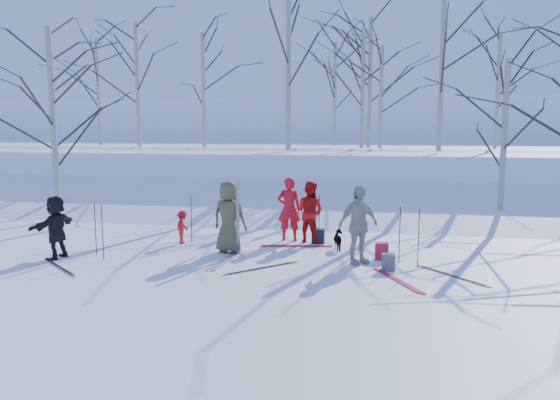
% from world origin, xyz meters
% --- Properties ---
extents(ground, '(120.00, 120.00, 0.00)m').
position_xyz_m(ground, '(0.00, 0.00, 0.00)').
color(ground, white).
rests_on(ground, ground).
extents(snow_ramp, '(70.00, 9.49, 4.12)m').
position_xyz_m(snow_ramp, '(0.00, 7.00, 0.15)').
color(snow_ramp, white).
rests_on(snow_ramp, ground).
extents(snow_plateau, '(70.00, 18.00, 2.20)m').
position_xyz_m(snow_plateau, '(0.00, 17.00, 1.00)').
color(snow_plateau, white).
rests_on(snow_plateau, ground).
extents(far_hill, '(90.00, 30.00, 6.00)m').
position_xyz_m(far_hill, '(0.00, 38.00, 2.00)').
color(far_hill, white).
rests_on(far_hill, ground).
extents(skier_olive_center, '(1.00, 0.75, 1.84)m').
position_xyz_m(skier_olive_center, '(-1.20, 0.89, 0.92)').
color(skier_olive_center, '#4E4E2E').
rests_on(skier_olive_center, ground).
extents(skier_red_north, '(0.68, 0.48, 1.79)m').
position_xyz_m(skier_red_north, '(0.05, 2.61, 0.90)').
color(skier_red_north, red).
rests_on(skier_red_north, ground).
extents(skier_redor_behind, '(1.00, 0.90, 1.69)m').
position_xyz_m(skier_redor_behind, '(0.64, 2.53, 0.85)').
color(skier_redor_behind, red).
rests_on(skier_redor_behind, ground).
extents(skier_red_seated, '(0.34, 0.59, 0.92)m').
position_xyz_m(skier_red_seated, '(-2.75, 1.66, 0.46)').
color(skier_red_seated, red).
rests_on(skier_red_seated, ground).
extents(skier_cream_east, '(1.12, 1.03, 1.85)m').
position_xyz_m(skier_cream_east, '(2.07, 0.36, 0.92)').
color(skier_cream_east, beige).
rests_on(skier_cream_east, ground).
extents(skier_grey_west, '(0.65, 1.48, 1.54)m').
position_xyz_m(skier_grey_west, '(-5.16, -0.49, 0.77)').
color(skier_grey_west, black).
rests_on(skier_grey_west, ground).
extents(dog, '(0.47, 0.68, 0.53)m').
position_xyz_m(dog, '(1.54, 1.67, 0.26)').
color(dog, black).
rests_on(dog, ground).
extents(upright_ski_left, '(0.11, 0.17, 1.90)m').
position_xyz_m(upright_ski_left, '(-0.92, 0.68, 0.95)').
color(upright_ski_left, silver).
rests_on(upright_ski_left, ground).
extents(upright_ski_right, '(0.14, 0.23, 1.89)m').
position_xyz_m(upright_ski_right, '(-0.91, 0.67, 0.95)').
color(upright_ski_right, silver).
rests_on(upright_ski_right, ground).
extents(ski_pair_a, '(2.08, 2.10, 0.02)m').
position_xyz_m(ski_pair_a, '(4.12, -0.33, 0.01)').
color(ski_pair_a, silver).
rests_on(ski_pair_a, ground).
extents(ski_pair_b, '(1.76, 2.06, 0.02)m').
position_xyz_m(ski_pair_b, '(2.97, -0.92, 0.01)').
color(ski_pair_b, '#B81A30').
rests_on(ski_pair_b, ground).
extents(ski_pair_c, '(0.52, 1.93, 0.02)m').
position_xyz_m(ski_pair_c, '(-1.05, -0.02, 0.01)').
color(ski_pair_c, silver).
rests_on(ski_pair_c, ground).
extents(ski_pair_d, '(2.06, 2.10, 0.02)m').
position_xyz_m(ski_pair_d, '(-4.58, -1.31, 0.01)').
color(ski_pair_d, silver).
rests_on(ski_pair_d, ground).
extents(ski_pair_e, '(0.80, 1.96, 0.02)m').
position_xyz_m(ski_pair_e, '(0.37, 1.88, 0.01)').
color(ski_pair_e, '#B81A30').
rests_on(ski_pair_e, ground).
extents(ski_pair_f, '(2.10, 2.10, 0.02)m').
position_xyz_m(ski_pair_f, '(-0.03, -0.50, 0.01)').
color(ski_pair_f, silver).
rests_on(ski_pair_f, ground).
extents(ski_pole_a, '(0.02, 0.02, 1.34)m').
position_xyz_m(ski_pole_a, '(0.91, 2.44, 0.67)').
color(ski_pole_a, black).
rests_on(ski_pole_a, ground).
extents(ski_pole_b, '(0.02, 0.02, 1.34)m').
position_xyz_m(ski_pole_b, '(-2.50, 1.70, 0.67)').
color(ski_pole_b, black).
rests_on(ski_pole_b, ground).
extents(ski_pole_c, '(0.02, 0.02, 1.34)m').
position_xyz_m(ski_pole_c, '(3.03, 0.61, 0.67)').
color(ski_pole_c, black).
rests_on(ski_pole_c, ground).
extents(ski_pole_d, '(0.02, 0.02, 1.34)m').
position_xyz_m(ski_pole_d, '(3.44, 0.31, 0.67)').
color(ski_pole_d, black).
rests_on(ski_pole_d, ground).
extents(ski_pole_e, '(0.02, 0.02, 1.34)m').
position_xyz_m(ski_pole_e, '(-4.42, 0.05, 0.67)').
color(ski_pole_e, black).
rests_on(ski_pole_e, ground).
extents(ski_pole_f, '(0.02, 0.02, 1.34)m').
position_xyz_m(ski_pole_f, '(-3.95, -0.47, 0.67)').
color(ski_pole_f, black).
rests_on(ski_pole_f, ground).
extents(backpack_red, '(0.32, 0.22, 0.42)m').
position_xyz_m(backpack_red, '(2.63, 0.83, 0.21)').
color(backpack_red, '#B51B30').
rests_on(backpack_red, ground).
extents(backpack_grey, '(0.30, 0.20, 0.38)m').
position_xyz_m(backpack_grey, '(2.78, -0.14, 0.19)').
color(backpack_grey, '#595B61').
rests_on(backpack_grey, ground).
extents(backpack_dark, '(0.34, 0.24, 0.40)m').
position_xyz_m(backpack_dark, '(0.90, 2.40, 0.20)').
color(backpack_dark, black).
rests_on(backpack_dark, ground).
extents(birch_plateau_a, '(5.81, 5.81, 7.44)m').
position_xyz_m(birch_plateau_a, '(-1.36, 10.42, 5.92)').
color(birch_plateau_a, silver).
rests_on(birch_plateau_a, snow_plateau).
extents(birch_plateau_b, '(3.70, 3.70, 4.43)m').
position_xyz_m(birch_plateau_b, '(2.41, 12.38, 4.42)').
color(birch_plateau_b, silver).
rests_on(birch_plateau_b, snow_plateau).
extents(birch_plateau_c, '(4.26, 4.26, 5.23)m').
position_xyz_m(birch_plateau_c, '(1.60, 12.41, 4.81)').
color(birch_plateau_c, silver).
rests_on(birch_plateau_c, snow_plateau).
extents(birch_plateau_d, '(4.63, 4.63, 5.76)m').
position_xyz_m(birch_plateau_d, '(1.89, 13.07, 5.08)').
color(birch_plateau_d, silver).
rests_on(birch_plateau_d, snow_plateau).
extents(birch_plateau_e, '(4.38, 4.38, 5.39)m').
position_xyz_m(birch_plateau_e, '(-11.83, 13.83, 4.90)').
color(birch_plateau_e, silver).
rests_on(birch_plateau_e, snow_plateau).
extents(birch_plateau_f, '(3.97, 3.97, 4.82)m').
position_xyz_m(birch_plateau_f, '(7.33, 12.91, 4.61)').
color(birch_plateau_f, silver).
rests_on(birch_plateau_f, snow_plateau).
extents(birch_plateau_h, '(4.24, 4.24, 5.20)m').
position_xyz_m(birch_plateau_h, '(-5.66, 12.24, 4.80)').
color(birch_plateau_h, silver).
rests_on(birch_plateau_h, snow_plateau).
extents(birch_plateau_i, '(4.12, 4.12, 5.03)m').
position_xyz_m(birch_plateau_i, '(0.12, 15.23, 4.72)').
color(birch_plateau_i, silver).
rests_on(birch_plateau_i, snow_plateau).
extents(birch_plateau_j, '(4.96, 4.96, 6.23)m').
position_xyz_m(birch_plateau_j, '(4.72, 10.14, 5.32)').
color(birch_plateau_j, silver).
rests_on(birch_plateau_j, snow_plateau).
extents(birch_plateau_k, '(4.58, 4.58, 5.69)m').
position_xyz_m(birch_plateau_k, '(-8.65, 11.67, 5.05)').
color(birch_plateau_k, silver).
rests_on(birch_plateau_k, snow_plateau).
extents(birch_edge_a, '(4.37, 4.37, 5.39)m').
position_xyz_m(birch_edge_a, '(-7.28, 2.88, 2.70)').
color(birch_edge_a, silver).
rests_on(birch_edge_a, ground).
extents(birch_edge_d, '(5.29, 5.29, 6.70)m').
position_xyz_m(birch_edge_d, '(-9.18, 5.74, 3.35)').
color(birch_edge_d, silver).
rests_on(birch_edge_d, ground).
extents(birch_edge_e, '(4.27, 4.27, 5.25)m').
position_xyz_m(birch_edge_e, '(6.29, 5.90, 2.62)').
color(birch_edge_e, silver).
rests_on(birch_edge_e, ground).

